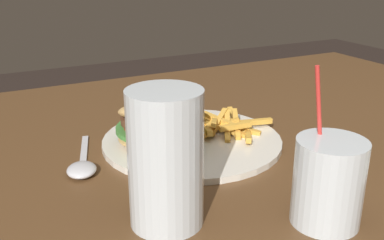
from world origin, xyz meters
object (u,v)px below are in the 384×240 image
Objects in this scene: meal_plate_near at (177,130)px; spoon at (82,168)px; beer_glass at (166,163)px; juice_glass at (328,185)px.

meal_plate_near reaches higher than spoon.
spoon is at bearing -71.63° from beer_glass.
beer_glass is at bearing 61.82° from meal_plate_near.
meal_plate_near is at bearing 114.25° from spoon.
juice_glass is 0.35m from spoon.
meal_plate_near is 0.17m from spoon.
meal_plate_near is 1.64× the size of juice_glass.
juice_glass reaches higher than beer_glass.
beer_glass is (0.11, 0.20, 0.05)m from meal_plate_near.
juice_glass is at bearing 102.19° from meal_plate_near.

